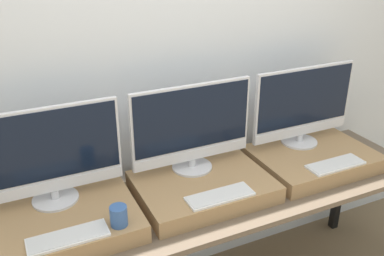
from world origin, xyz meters
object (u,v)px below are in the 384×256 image
keyboard_center (220,196)px  keyboard_left (68,237)px  monitor_right (303,105)px  monitor_center (192,127)px  mug (119,216)px  monitor_left (49,155)px  keyboard_right (336,164)px

keyboard_center → keyboard_left: bearing=180.0°
keyboard_left → monitor_right: (1.44, 0.31, 0.24)m
monitor_center → mug: bearing=-147.8°
monitor_center → keyboard_center: bearing=-90.0°
keyboard_center → mug: bearing=180.0°
keyboard_left → monitor_center: bearing=23.6°
monitor_left → mug: bearing=-55.0°
keyboard_left → monitor_right: monitor_right is taller
keyboard_right → keyboard_left: bearing=180.0°
mug → monitor_right: 1.27m
keyboard_left → mug: (0.22, 0.00, 0.04)m
keyboard_center → keyboard_right: bearing=0.0°
monitor_center → keyboard_right: 0.82m
mug → keyboard_center: mug is taller
monitor_left → monitor_right: 1.44m
keyboard_left → keyboard_center: same height
monitor_left → keyboard_right: (1.44, -0.31, -0.24)m
monitor_right → monitor_center: bearing=180.0°
monitor_right → keyboard_right: (-0.00, -0.31, -0.24)m
mug → keyboard_right: (1.22, 0.00, -0.04)m
mug → keyboard_right: bearing=0.0°
monitor_left → keyboard_right: bearing=-12.3°
monitor_center → keyboard_right: monitor_center is taller
monitor_left → keyboard_right: size_ratio=1.98×
keyboard_left → keyboard_center: size_ratio=1.00×
monitor_center → keyboard_right: bearing=-23.6°
mug → monitor_right: monitor_right is taller
keyboard_left → mug: bearing=0.0°
monitor_left → keyboard_center: size_ratio=1.98×
monitor_left → monitor_center: (0.72, 0.00, 0.00)m
keyboard_left → keyboard_right: (1.44, 0.00, 0.00)m
keyboard_left → monitor_center: (0.72, 0.31, 0.24)m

